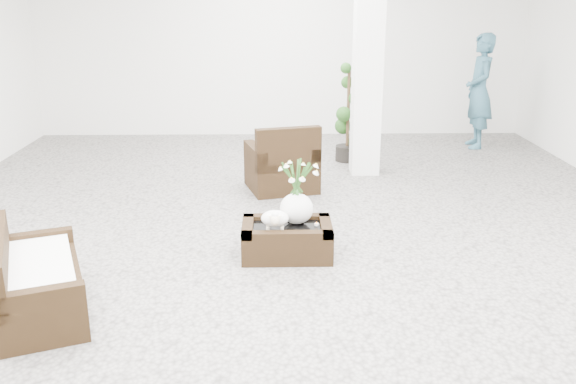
{
  "coord_description": "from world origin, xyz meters",
  "views": [
    {
      "loc": [
        -0.14,
        -6.12,
        2.54
      ],
      "look_at": [
        0.0,
        -0.1,
        0.62
      ],
      "focal_mm": 38.73,
      "sensor_mm": 36.0,
      "label": 1
    }
  ],
  "objects_px": {
    "coffee_table": "(287,241)",
    "topiary": "(348,114)",
    "armchair": "(281,156)",
    "loveseat": "(38,272)"
  },
  "relations": [
    {
      "from": "loveseat",
      "to": "topiary",
      "type": "relative_size",
      "value": 0.88
    },
    {
      "from": "coffee_table",
      "to": "topiary",
      "type": "xyz_separation_m",
      "value": [
        1.04,
        3.77,
        0.6
      ]
    },
    {
      "from": "coffee_table",
      "to": "loveseat",
      "type": "distance_m",
      "value": 2.37
    },
    {
      "from": "coffee_table",
      "to": "topiary",
      "type": "distance_m",
      "value": 3.96
    },
    {
      "from": "armchair",
      "to": "topiary",
      "type": "distance_m",
      "value": 1.85
    },
    {
      "from": "loveseat",
      "to": "topiary",
      "type": "bearing_deg",
      "value": -53.7
    },
    {
      "from": "coffee_table",
      "to": "armchair",
      "type": "bearing_deg",
      "value": 90.66
    },
    {
      "from": "coffee_table",
      "to": "armchair",
      "type": "relative_size",
      "value": 0.98
    },
    {
      "from": "armchair",
      "to": "loveseat",
      "type": "relative_size",
      "value": 0.68
    },
    {
      "from": "coffee_table",
      "to": "loveseat",
      "type": "xyz_separation_m",
      "value": [
        -2.08,
        -1.12,
        0.2
      ]
    }
  ]
}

